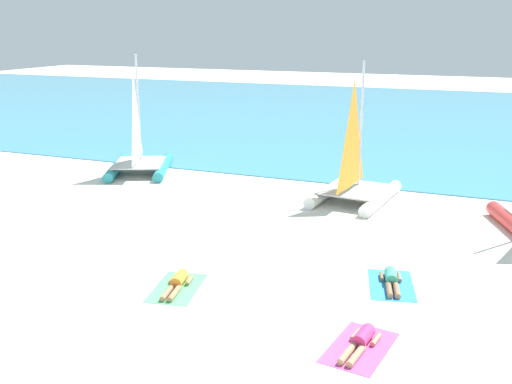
{
  "coord_description": "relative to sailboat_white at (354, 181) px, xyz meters",
  "views": [
    {
      "loc": [
        6.84,
        -11.84,
        6.3
      ],
      "look_at": [
        0.0,
        5.12,
        1.2
      ],
      "focal_mm": 41.93,
      "sensor_mm": 36.0,
      "label": 1
    }
  ],
  "objects": [
    {
      "name": "ground_plane",
      "position": [
        -2.22,
        0.68,
        -0.76
      ],
      "size": [
        120.0,
        120.0,
        0.0
      ],
      "primitive_type": "plane",
      "color": "white"
    },
    {
      "name": "ocean_water",
      "position": [
        -2.22,
        22.06,
        -0.73
      ],
      "size": [
        120.0,
        40.0,
        0.05
      ],
      "primitive_type": "cube",
      "color": "teal",
      "rests_on": "ground"
    },
    {
      "name": "sailboat_white",
      "position": [
        0.0,
        0.0,
        0.0
      ],
      "size": [
        2.89,
        4.15,
        5.09
      ],
      "rotation": [
        0.0,
        0.0,
        -0.11
      ],
      "color": "white",
      "rests_on": "ground"
    },
    {
      "name": "sailboat_teal",
      "position": [
        -9.79,
        0.78,
        0.01
      ],
      "size": [
        3.88,
        4.61,
        5.13
      ],
      "rotation": [
        0.0,
        0.0,
        0.41
      ],
      "color": "teal",
      "rests_on": "ground"
    },
    {
      "name": "towel_left",
      "position": [
        -2.32,
        -9.21,
        -0.75
      ],
      "size": [
        1.45,
        2.08,
        0.01
      ],
      "primitive_type": "cube",
      "rotation": [
        0.0,
        0.0,
        0.2
      ],
      "color": "#4CB266",
      "rests_on": "ground"
    },
    {
      "name": "sunbather_left",
      "position": [
        -2.34,
        -9.15,
        -0.63
      ],
      "size": [
        0.7,
        1.56,
        0.3
      ],
      "rotation": [
        0.0,
        0.0,
        0.2
      ],
      "color": "orange",
      "rests_on": "towel_left"
    },
    {
      "name": "towel_middle",
      "position": [
        2.53,
        -10.33,
        -0.75
      ],
      "size": [
        1.34,
        2.03,
        0.01
      ],
      "primitive_type": "cube",
      "rotation": [
        0.0,
        0.0,
        -0.13
      ],
      "color": "#D84C99",
      "rests_on": "ground"
    },
    {
      "name": "sunbather_middle",
      "position": [
        2.53,
        -10.27,
        -0.63
      ],
      "size": [
        0.62,
        1.57,
        0.3
      ],
      "rotation": [
        0.0,
        0.0,
        -0.13
      ],
      "color": "#D83372",
      "rests_on": "towel_middle"
    },
    {
      "name": "towel_right",
      "position": [
        2.6,
        -7.04,
        -0.75
      ],
      "size": [
        1.52,
        2.11,
        0.01
      ],
      "primitive_type": "cube",
      "rotation": [
        0.0,
        0.0,
        0.24
      ],
      "color": "#338CD8",
      "rests_on": "ground"
    },
    {
      "name": "sunbather_right",
      "position": [
        2.58,
        -6.97,
        -0.63
      ],
      "size": [
        0.76,
        1.56,
        0.3
      ],
      "rotation": [
        0.0,
        0.0,
        0.24
      ],
      "color": "#3FB28C",
      "rests_on": "towel_right"
    }
  ]
}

